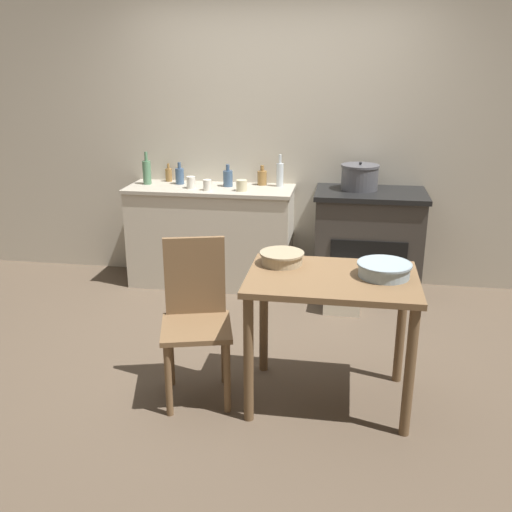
% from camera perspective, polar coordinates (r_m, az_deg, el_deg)
% --- Properties ---
extents(ground_plane, '(14.00, 14.00, 0.00)m').
position_cam_1_polar(ground_plane, '(4.02, -0.94, -9.66)').
color(ground_plane, brown).
extents(wall_back, '(8.00, 0.07, 2.55)m').
position_cam_1_polar(wall_back, '(5.15, 2.15, 11.58)').
color(wall_back, beige).
rests_on(wall_back, ground_plane).
extents(counter_cabinet, '(1.46, 0.55, 0.89)m').
position_cam_1_polar(counter_cabinet, '(5.13, -4.49, 2.04)').
color(counter_cabinet, beige).
rests_on(counter_cabinet, ground_plane).
extents(stove, '(0.91, 0.61, 0.91)m').
position_cam_1_polar(stove, '(4.97, 11.10, 1.28)').
color(stove, '#38332D').
rests_on(stove, ground_plane).
extents(work_table, '(0.95, 0.66, 0.79)m').
position_cam_1_polar(work_table, '(3.26, 7.55, -4.23)').
color(work_table, brown).
rests_on(work_table, ground_plane).
extents(chair, '(0.49, 0.49, 0.95)m').
position_cam_1_polar(chair, '(3.38, -6.02, -5.87)').
color(chair, brown).
rests_on(chair, ground_plane).
extents(flour_sack, '(0.29, 0.20, 0.30)m').
position_cam_1_polar(flour_sack, '(4.65, 8.61, -3.78)').
color(flour_sack, beige).
rests_on(flour_sack, ground_plane).
extents(stock_pot, '(0.32, 0.32, 0.23)m').
position_cam_1_polar(stock_pot, '(4.88, 10.33, 7.78)').
color(stock_pot, '#4C4C51').
rests_on(stock_pot, stove).
extents(mixing_bowl_large, '(0.30, 0.30, 0.08)m').
position_cam_1_polar(mixing_bowl_large, '(3.24, 12.70, -1.26)').
color(mixing_bowl_large, '#93A8B2').
rests_on(mixing_bowl_large, work_table).
extents(mixing_bowl_small, '(0.26, 0.26, 0.07)m').
position_cam_1_polar(mixing_bowl_small, '(3.36, 2.61, -0.12)').
color(mixing_bowl_small, tan).
rests_on(mixing_bowl_small, work_table).
extents(bottle_far_left, '(0.08, 0.08, 0.19)m').
position_cam_1_polar(bottle_far_left, '(5.03, -2.83, 7.81)').
color(bottle_far_left, '#3D5675').
rests_on(bottle_far_left, counter_cabinet).
extents(bottle_left, '(0.08, 0.08, 0.17)m').
position_cam_1_polar(bottle_left, '(5.09, 0.61, 7.87)').
color(bottle_left, olive).
rests_on(bottle_left, counter_cabinet).
extents(bottle_mid_left, '(0.06, 0.06, 0.16)m').
position_cam_1_polar(bottle_mid_left, '(5.31, -8.73, 8.07)').
color(bottle_mid_left, olive).
rests_on(bottle_mid_left, counter_cabinet).
extents(bottle_center_left, '(0.06, 0.06, 0.28)m').
position_cam_1_polar(bottle_center_left, '(5.03, 2.41, 8.19)').
color(bottle_center_left, silver).
rests_on(bottle_center_left, counter_cabinet).
extents(bottle_center, '(0.07, 0.07, 0.29)m').
position_cam_1_polar(bottle_center, '(5.21, -10.86, 8.28)').
color(bottle_center, '#517F5B').
rests_on(bottle_center, counter_cabinet).
extents(bottle_center_right, '(0.08, 0.08, 0.19)m').
position_cam_1_polar(bottle_center_right, '(5.18, -7.64, 7.97)').
color(bottle_center_right, '#3D5675').
rests_on(bottle_center_right, counter_cabinet).
extents(cup_mid_right, '(0.08, 0.08, 0.10)m').
position_cam_1_polar(cup_mid_right, '(4.98, -6.52, 7.32)').
color(cup_mid_right, silver).
rests_on(cup_mid_right, counter_cabinet).
extents(cup_right, '(0.09, 0.09, 0.09)m').
position_cam_1_polar(cup_right, '(4.85, -1.46, 7.07)').
color(cup_right, beige).
rests_on(cup_right, counter_cabinet).
extents(cup_far_right, '(0.07, 0.07, 0.09)m').
position_cam_1_polar(cup_far_right, '(4.89, -4.89, 7.09)').
color(cup_far_right, silver).
rests_on(cup_far_right, counter_cabinet).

